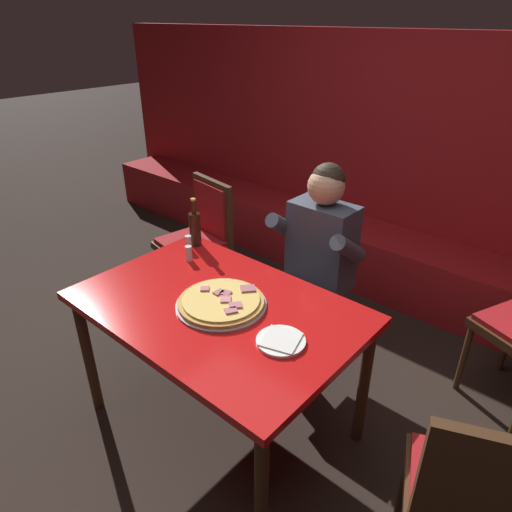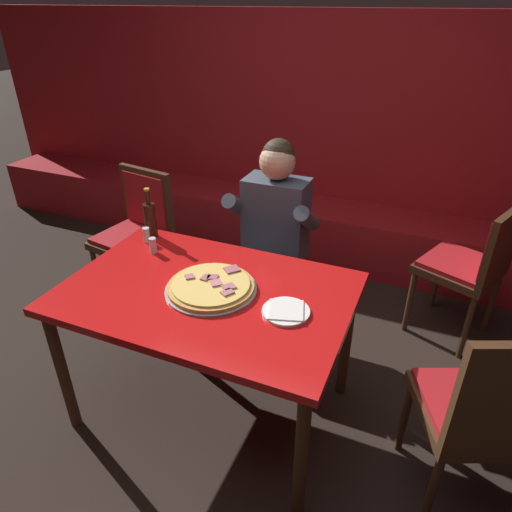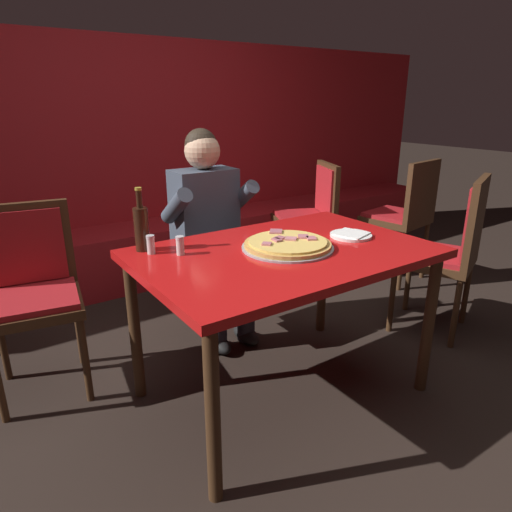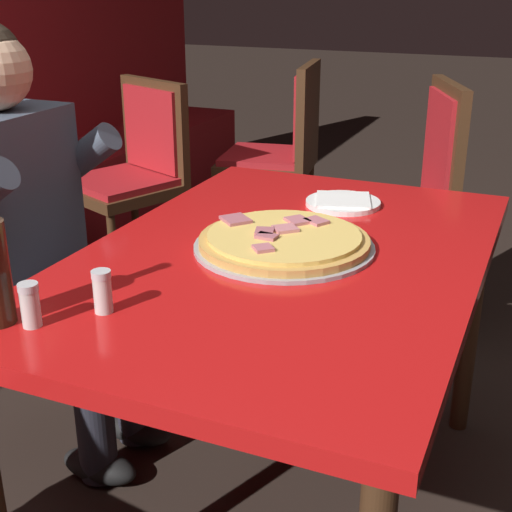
{
  "view_description": "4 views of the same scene",
  "coord_description": "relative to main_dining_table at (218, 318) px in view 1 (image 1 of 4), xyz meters",
  "views": [
    {
      "loc": [
        1.32,
        -1.23,
        1.99
      ],
      "look_at": [
        -0.0,
        0.28,
        0.92
      ],
      "focal_mm": 32.0,
      "sensor_mm": 36.0,
      "label": 1
    },
    {
      "loc": [
        0.91,
        -1.54,
        1.97
      ],
      "look_at": [
        0.14,
        0.26,
        0.85
      ],
      "focal_mm": 32.0,
      "sensor_mm": 36.0,
      "label": 2
    },
    {
      "loc": [
        -1.24,
        -1.58,
        1.44
      ],
      "look_at": [
        -0.15,
        0.02,
        0.77
      ],
      "focal_mm": 32.0,
      "sensor_mm": 36.0,
      "label": 3
    },
    {
      "loc": [
        -1.46,
        -0.55,
        1.39
      ],
      "look_at": [
        0.05,
        0.09,
        0.73
      ],
      "focal_mm": 50.0,
      "sensor_mm": 36.0,
      "label": 4
    }
  ],
  "objects": [
    {
      "name": "plate_white_paper",
      "position": [
        0.4,
        -0.02,
        0.09
      ],
      "size": [
        0.21,
        0.21,
        0.02
      ],
      "color": "white",
      "rests_on": "main_dining_table"
    },
    {
      "name": "beer_bottle",
      "position": [
        -0.55,
        0.36,
        0.19
      ],
      "size": [
        0.07,
        0.07,
        0.29
      ],
      "color": "black",
      "rests_on": "main_dining_table"
    },
    {
      "name": "ground_plane",
      "position": [
        0.0,
        0.0,
        -0.69
      ],
      "size": [
        24.0,
        24.0,
        0.0
      ],
      "primitive_type": "plane",
      "color": "black"
    },
    {
      "name": "pizza",
      "position": [
        0.02,
        0.01,
        0.1
      ],
      "size": [
        0.43,
        0.43,
        0.05
      ],
      "color": "#9E9EA3",
      "rests_on": "main_dining_table"
    },
    {
      "name": "main_dining_table",
      "position": [
        0.0,
        0.0,
        0.0
      ],
      "size": [
        1.35,
        0.9,
        0.77
      ],
      "color": "#422816",
      "rests_on": "ground_plane"
    },
    {
      "name": "shaker_parmesan",
      "position": [
        -0.53,
        0.29,
        0.12
      ],
      "size": [
        0.04,
        0.04,
        0.09
      ],
      "color": "silver",
      "rests_on": "main_dining_table"
    },
    {
      "name": "shaker_black_pepper",
      "position": [
        -0.43,
        0.21,
        0.12
      ],
      "size": [
        0.04,
        0.04,
        0.09
      ],
      "color": "silver",
      "rests_on": "main_dining_table"
    },
    {
      "name": "dining_chair_by_booth",
      "position": [
        -0.98,
        0.78,
        -0.13
      ],
      "size": [
        0.51,
        0.51,
        0.95
      ],
      "color": "#422816",
      "rests_on": "ground_plane"
    },
    {
      "name": "dining_chair_side_aisle",
      "position": [
        1.25,
        -0.05,
        -0.11
      ],
      "size": [
        0.58,
        0.58,
        1.01
      ],
      "color": "#422816",
      "rests_on": "ground_plane"
    },
    {
      "name": "booth_bench",
      "position": [
        0.0,
        1.86,
        -0.46
      ],
      "size": [
        6.46,
        0.48,
        0.46
      ],
      "primitive_type": "cube",
      "color": "#A3191E",
      "rests_on": "ground_plane"
    },
    {
      "name": "diner_seated_blue_shirt",
      "position": [
        0.03,
        0.75,
        0.01
      ],
      "size": [
        0.53,
        0.53,
        1.27
      ],
      "color": "black",
      "rests_on": "ground_plane"
    },
    {
      "name": "booth_wall_panel",
      "position": [
        0.0,
        2.18,
        0.26
      ],
      "size": [
        6.8,
        0.16,
        1.9
      ],
      "primitive_type": "cube",
      "color": "#A3191E",
      "rests_on": "ground_plane"
    }
  ]
}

